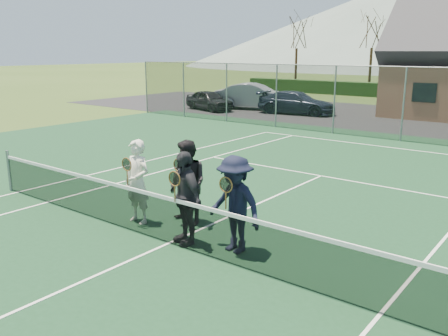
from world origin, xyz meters
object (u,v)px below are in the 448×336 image
at_px(player_a, 137,182).
at_px(car_c, 296,103).
at_px(player_b, 188,183).
at_px(player_d, 235,204).
at_px(car_b, 255,96).
at_px(car_a, 209,100).
at_px(player_c, 185,198).
at_px(tennis_net, 168,218).

bearing_deg(player_a, car_c, 109.41).
relative_size(player_b, player_d, 1.00).
height_order(car_b, player_a, player_a).
bearing_deg(car_a, player_d, -124.14).
bearing_deg(car_c, player_b, -166.68).
xyz_separation_m(car_b, player_d, (12.16, -18.45, 0.11)).
bearing_deg(player_d, player_c, -165.25).
distance_m(tennis_net, player_a, 1.47).
distance_m(player_b, player_c, 1.06).
height_order(player_b, player_c, same).
bearing_deg(car_a, car_b, -26.84).
relative_size(car_b, player_d, 2.73).
bearing_deg(tennis_net, player_c, 49.67).
height_order(tennis_net, player_b, player_b).
relative_size(car_a, player_c, 2.03).
bearing_deg(tennis_net, car_a, 127.51).
height_order(tennis_net, player_d, player_d).
bearing_deg(player_d, car_b, 123.38).
bearing_deg(player_d, player_a, -178.97).
bearing_deg(player_b, player_d, -18.85).
bearing_deg(player_b, player_c, -50.99).
height_order(player_b, player_d, same).
distance_m(player_a, player_b, 1.08).
bearing_deg(player_a, player_b, 34.45).
xyz_separation_m(player_a, player_b, (0.89, 0.61, -0.00)).
distance_m(car_c, player_c, 19.91).
xyz_separation_m(car_b, tennis_net, (10.96, -18.96, -0.27)).
xyz_separation_m(car_a, player_a, (11.56, -16.33, 0.30)).
distance_m(player_a, player_d, 2.54).
relative_size(car_c, player_a, 2.53).
height_order(tennis_net, player_c, player_c).
distance_m(player_a, player_c, 1.57).
xyz_separation_m(player_b, player_d, (1.65, -0.56, -0.00)).
relative_size(tennis_net, player_a, 6.49).
xyz_separation_m(tennis_net, player_a, (-1.34, 0.47, 0.38)).
xyz_separation_m(car_a, car_b, (1.94, 2.16, 0.19)).
height_order(car_c, player_d, player_d).
bearing_deg(car_c, tennis_net, -166.67).
distance_m(tennis_net, player_b, 1.23).
height_order(car_a, car_b, car_b).
distance_m(car_a, player_d, 21.54).
bearing_deg(player_a, car_a, 125.28).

